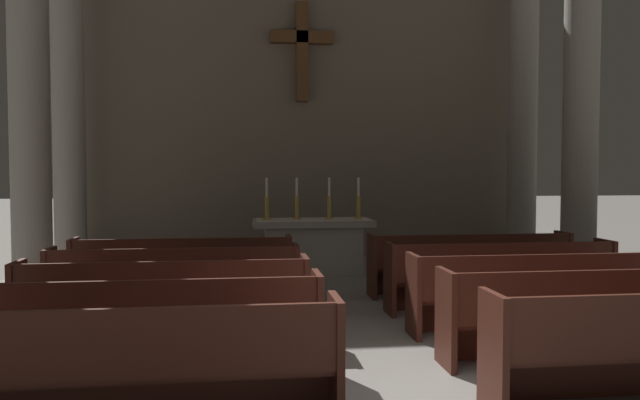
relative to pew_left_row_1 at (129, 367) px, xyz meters
name	(u,v)px	position (x,y,z in m)	size (l,w,h in m)	color
pew_left_row_1	(129,367)	(0.00, 0.00, 0.00)	(3.11, 0.50, 0.95)	#4C2319
pew_left_row_2	(150,328)	(0.00, 1.12, 0.00)	(3.11, 0.50, 0.95)	#4C2319
pew_left_row_3	(165,302)	(0.00, 2.25, 0.00)	(3.11, 0.50, 0.95)	#4C2319
pew_left_row_4	(176,284)	(0.00, 3.37, 0.00)	(3.11, 0.50, 0.95)	#4C2319
pew_left_row_5	(184,270)	(0.00, 4.49, 0.00)	(3.11, 0.50, 0.95)	#4C2319
pew_right_row_2	(595,314)	(4.30, 1.12, 0.00)	(3.11, 0.50, 0.95)	#4C2319
pew_right_row_3	(540,292)	(4.30, 2.25, 0.00)	(3.11, 0.50, 0.95)	#4C2319
pew_right_row_4	(500,276)	(4.30, 3.37, 0.00)	(3.11, 0.50, 0.95)	#4C2319
pew_right_row_5	(470,264)	(4.30, 4.49, 0.00)	(3.11, 0.50, 0.95)	#4C2319
column_left_third	(28,63)	(-2.43, 5.66, 3.09)	(0.90, 0.90, 7.31)	#9E998E
column_right_third	(581,75)	(6.73, 5.66, 3.09)	(0.90, 0.90, 7.31)	#9E998E
column_left_fourth	(68,83)	(-2.43, 7.91, 3.09)	(0.90, 0.90, 7.31)	#9E998E
column_right_fourth	(523,91)	(6.73, 7.91, 3.09)	(0.90, 0.90, 7.31)	#9E998E
altar	(313,245)	(2.15, 6.77, 0.06)	(2.20, 0.90, 1.01)	#A8A399
candlestick_outer_left	(267,206)	(1.30, 6.77, 0.78)	(0.16, 0.16, 0.77)	#B79338
candlestick_inner_left	(297,206)	(1.85, 6.77, 0.78)	(0.16, 0.16, 0.77)	#B79338
candlestick_inner_right	(329,205)	(2.45, 6.77, 0.78)	(0.16, 0.16, 0.77)	#B79338
candlestick_outer_right	(358,205)	(3.00, 6.77, 0.78)	(0.16, 0.16, 0.77)	#B79338
apse_with_cross	(301,73)	(2.15, 9.03, 3.56)	(10.13, 0.50, 8.06)	#706656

